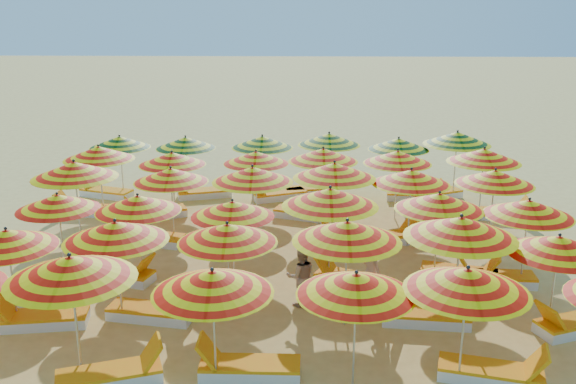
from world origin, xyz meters
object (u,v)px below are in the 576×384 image
Objects in this scene: umbrella_3 at (356,285)px; lounger_11 at (494,278)px; umbrella_15 at (330,197)px; lounger_10 at (461,273)px; umbrella_34 at (398,144)px; lounger_16 at (155,213)px; lounger_13 at (352,237)px; lounger_8 at (119,274)px; umbrella_2 at (213,282)px; umbrella_19 at (171,175)px; umbrella_11 at (559,245)px; umbrella_20 at (252,175)px; lounger_1 at (112,375)px; lounger_19 at (105,192)px; lounger_24 at (435,194)px; lounger_21 at (278,195)px; lounger_14 at (387,238)px; umbrella_7 at (116,231)px; umbrella_26 at (256,158)px; lounger_15 at (85,210)px; lounger_12 at (150,238)px; umbrella_4 at (467,280)px; umbrella_22 at (411,177)px; lounger_22 at (313,190)px; umbrella_18 at (74,170)px; umbrella_23 at (495,177)px; umbrella_8 at (227,233)px; beachgoer_a at (371,273)px; beachgoer_b at (301,276)px; umbrella_21 at (334,171)px; umbrella_17 at (529,208)px; lounger_4 at (41,319)px; umbrella_28 at (398,157)px; umbrella_29 at (484,156)px; lounger_9 at (352,280)px; umbrella_27 at (323,155)px; umbrella_35 at (457,138)px; umbrella_12 at (58,202)px; umbrella_13 at (138,204)px; umbrella_16 at (439,202)px; umbrella_32 at (262,142)px; lounger_5 at (153,312)px; lounger_6 at (423,316)px; lounger_7 at (576,324)px; lounger_2 at (247,368)px; umbrella_25 at (172,159)px; umbrella_9 at (347,232)px.

umbrella_3 is 1.17× the size of lounger_11.
lounger_10 is (3.02, 0.18, -1.84)m from umbrella_15.
umbrella_34 reaches higher than lounger_16.
lounger_8 is at bearing 26.27° from lounger_13.
lounger_8 is at bearing 124.61° from umbrella_2.
lounger_11 is at bearing -17.77° from umbrella_19.
umbrella_20 reaches higher than umbrella_11.
umbrella_20 is 6.78m from lounger_1.
lounger_11 is at bearing 9.27° from lounger_1.
lounger_19 is 1.01× the size of lounger_24.
lounger_21 and lounger_24 have the same top height.
lounger_14 is at bearing 119.54° from umbrella_11.
umbrella_7 is 1.06× the size of umbrella_26.
lounger_15 is (-3.39, 8.69, 0.00)m from lounger_1.
lounger_12 is at bearing 139.48° from lounger_19.
umbrella_4 is 0.90× the size of umbrella_22.
lounger_1 is 11.47m from lounger_22.
umbrella_18 is 1.00× the size of umbrella_23.
beachgoer_a is (2.86, 0.79, -1.13)m from umbrella_8.
beachgoer_b is (4.33, -5.47, 0.49)m from lounger_16.
lounger_10 is 1.00× the size of lounger_24.
umbrella_21 is at bearing 71.31° from umbrella_2.
umbrella_17 reaches higher than lounger_4.
umbrella_28 is 1.26× the size of lounger_19.
lounger_8 is (-9.24, -4.41, -1.78)m from umbrella_29.
umbrella_27 is at bearing -58.77° from lounger_9.
umbrella_8 is 1.05× the size of umbrella_17.
umbrella_35 is (3.92, 10.54, 0.18)m from umbrella_3.
lounger_24 is (3.32, 10.50, -1.65)m from umbrella_3.
umbrella_28 is at bearing 27.19° from umbrella_12.
beachgoer_a is at bearing -51.77° from umbrella_15.
umbrella_13 is 8.77m from umbrella_23.
umbrella_16 is 7.51m from lounger_12.
umbrella_32 is at bearing 62.62° from umbrella_19.
umbrella_3 is at bearing -89.20° from umbrella_21.
lounger_5 is 5.37m from lounger_6.
umbrella_18 is 1.12× the size of umbrella_27.
umbrella_23 is 4.53m from lounger_24.
lounger_9 is 2.87m from lounger_14.
lounger_12 is at bearing -12.54° from lounger_11.
umbrella_20 reaches higher than lounger_11.
umbrella_21 reaches higher than lounger_7.
umbrella_15 is (4.16, 1.98, 0.11)m from umbrella_7.
lounger_8 is (-3.27, 3.77, 0.00)m from lounger_2.
umbrella_29 is 9.47m from lounger_12.
umbrella_32 reaches higher than umbrella_25.
umbrella_9 is 6.75m from umbrella_28.
umbrella_28 reaches higher than lounger_10.
umbrella_7 reaches higher than lounger_15.
umbrella_2 is 6.02m from umbrella_12.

